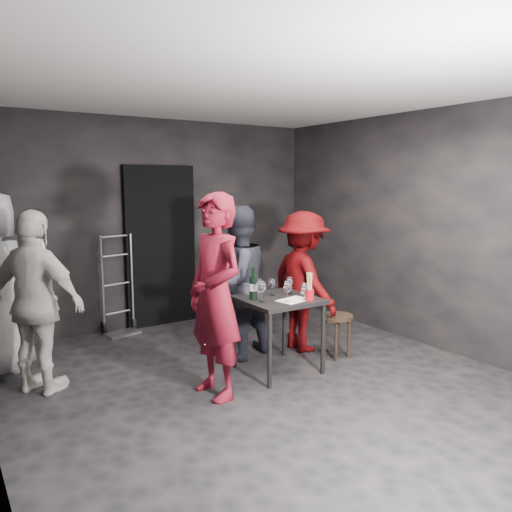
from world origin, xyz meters
TOP-DOWN VIEW (x-y plane):
  - floor at (0.00, 0.00)m, footprint 4.50×5.00m
  - ceiling at (0.00, 0.00)m, footprint 4.50×5.00m
  - wall_back at (0.00, 2.50)m, footprint 4.50×0.04m
  - wall_right at (2.25, 0.00)m, footprint 0.04×5.00m
  - doorway at (0.00, 2.44)m, footprint 0.95×0.10m
  - wallbox_upper at (0.85, 2.45)m, footprint 0.12×0.06m
  - wallbox_lower at (1.05, 2.45)m, footprint 0.10×0.06m
  - hand_truck at (-0.61, 2.33)m, footprint 0.41×0.35m
  - tasting_table at (0.31, 0.21)m, footprint 0.72×0.72m
  - stool at (1.08, 0.18)m, footprint 0.34×0.34m
  - server_red at (-0.49, 0.04)m, footprint 0.58×0.83m
  - woman_black at (0.18, 0.78)m, footprint 0.97×0.70m
  - man_maroon at (0.93, 0.59)m, footprint 0.52×1.07m
  - bystander_cream at (-1.78, 0.96)m, footprint 1.05×1.15m
  - tasting_mat at (0.38, 0.04)m, footprint 0.35×0.26m
  - wine_glass_a at (0.08, 0.15)m, footprint 0.11×0.11m
  - wine_glass_b at (0.09, 0.26)m, footprint 0.09×0.09m
  - wine_glass_c at (0.32, 0.33)m, footprint 0.09×0.09m
  - wine_glass_d at (0.29, 0.02)m, footprint 0.09×0.09m
  - wine_glass_e at (0.46, -0.02)m, footprint 0.08×0.08m
  - wine_glass_f at (0.50, 0.28)m, footprint 0.08×0.08m
  - wine_bottle at (0.07, 0.29)m, footprint 0.08×0.08m
  - breadstick_cup at (0.51, -0.03)m, footprint 0.09×0.09m
  - reserved_card at (0.62, 0.16)m, footprint 0.11×0.16m

SIDE VIEW (x-z plane):
  - floor at x=0.00m, z-range -0.01..0.01m
  - hand_truck at x=-0.61m, z-range -0.40..0.85m
  - stool at x=1.08m, z-range 0.14..0.61m
  - tasting_table at x=0.31m, z-range 0.28..1.03m
  - tasting_mat at x=0.38m, z-range 0.75..0.75m
  - reserved_card at x=0.62m, z-range 0.75..0.86m
  - man_maroon at x=0.93m, z-range 0.00..1.64m
  - wine_glass_e at x=0.46m, z-range 0.75..0.93m
  - wine_glass_c at x=0.32m, z-range 0.75..0.94m
  - wine_glass_f at x=0.50m, z-range 0.75..0.94m
  - wine_glass_d at x=0.29m, z-range 0.75..0.97m
  - wine_glass_b at x=0.09m, z-range 0.75..0.97m
  - wine_glass_a at x=0.08m, z-range 0.75..0.97m
  - wine_bottle at x=0.07m, z-range 0.71..1.03m
  - breadstick_cup at x=0.51m, z-range 0.74..1.03m
  - woman_black at x=0.18m, z-range 0.00..1.79m
  - bystander_cream at x=-1.78m, z-range 0.00..1.82m
  - doorway at x=0.00m, z-range 0.00..2.10m
  - server_red at x=-0.49m, z-range 0.00..2.16m
  - wall_back at x=0.00m, z-range 0.00..2.70m
  - wall_right at x=2.25m, z-range 0.00..2.70m
  - wallbox_lower at x=1.05m, z-range 1.33..1.47m
  - wallbox_upper at x=0.85m, z-range 1.39..1.51m
  - ceiling at x=0.00m, z-range 2.69..2.71m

